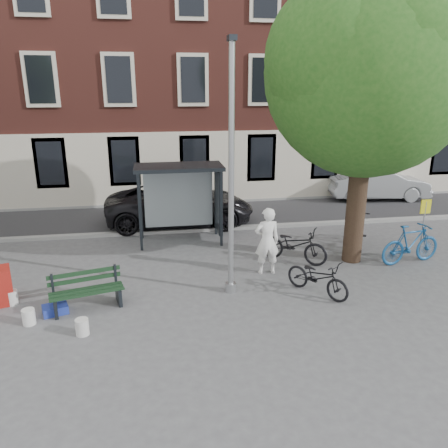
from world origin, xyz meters
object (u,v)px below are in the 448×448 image
painter (267,241)px  notice_sign (424,217)px  bus_shelter (191,185)px  bench (87,292)px  lamppost (231,186)px  bike_b (411,244)px  bike_d (359,230)px  car_dark (180,204)px  bike_a (294,245)px  car_silver (378,183)px  bike_c (318,277)px

painter → notice_sign: bearing=-177.3°
bus_shelter → bench: 5.48m
lamppost → bike_b: lamppost is taller
bike_d → notice_sign: bearing=164.4°
car_dark → notice_sign: (6.93, -4.79, 0.59)m
bus_shelter → bike_b: (6.21, -3.10, -1.31)m
bench → bike_d: size_ratio=0.94×
bike_a → car_silver: size_ratio=0.45×
bike_a → car_dark: bearing=73.0°
lamppost → bike_c: 3.19m
bike_b → bench: bearing=88.6°
bike_b → lamppost: bearing=90.7°
bench → bike_d: 8.75m
lamppost → bus_shelter: (-0.61, 4.11, -0.87)m
bike_a → bike_c: bike_a is taller
car_silver → notice_sign: size_ratio=2.41×
lamppost → car_dark: lamppost is taller
bike_a → bike_b: bike_b is taller
notice_sign → painter: bearing=-178.1°
lamppost → bike_c: size_ratio=3.44×
bench → car_silver: car_silver is taller
bike_b → car_dark: 8.19m
painter → bench: size_ratio=1.08×
car_silver → lamppost: bearing=141.3°
bench → bike_b: bike_b is taller
bench → bike_b: 9.21m
bench → bike_c: size_ratio=0.99×
lamppost → notice_sign: size_ratio=3.25×
lamppost → bike_c: (2.13, -0.50, -2.32)m
bike_b → bike_a: bearing=69.2°
bench → notice_sign: size_ratio=0.94×
bus_shelter → bike_d: 5.72m
painter → notice_sign: 4.88m
bus_shelter → bike_b: bearing=-26.6°
bus_shelter → bike_c: 5.55m
bike_b → car_dark: car_dark is taller
lamppost → bike_b: size_ratio=3.04×
bench → bike_b: size_ratio=0.88×
bike_d → bike_c: bearing=80.2°
car_dark → car_silver: 9.64m
lamppost → bike_d: bearing=28.7°
bike_c → bench: bearing=141.7°
lamppost → car_silver: size_ratio=1.34×
lamppost → bike_a: lamppost is taller
painter → bike_c: bearing=121.9°
bike_b → car_silver: 7.94m
lamppost → bike_d: (4.74, 2.59, -2.22)m
painter → car_dark: bearing=-67.6°
bus_shelter → car_dark: size_ratio=0.52×
bike_a → notice_sign: size_ratio=1.09×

